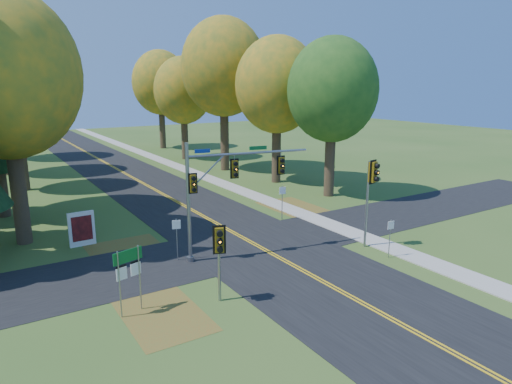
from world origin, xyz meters
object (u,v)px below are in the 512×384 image
traffic_mast (220,184)px  info_kiosk (82,229)px  route_sign_cluster (129,268)px  east_signal_pole (372,182)px

traffic_mast → info_kiosk: size_ratio=3.40×
route_sign_cluster → traffic_mast: bearing=13.9°
traffic_mast → east_signal_pole: bearing=-12.5°
east_signal_pole → info_kiosk: 16.52m
traffic_mast → route_sign_cluster: bearing=-140.0°
traffic_mast → east_signal_pole: (7.70, -3.13, -0.19)m
route_sign_cluster → info_kiosk: route_sign_cluster is taller
east_signal_pole → info_kiosk: size_ratio=2.52×
info_kiosk → east_signal_pole: bearing=-34.4°
traffic_mast → route_sign_cluster: traffic_mast is taller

